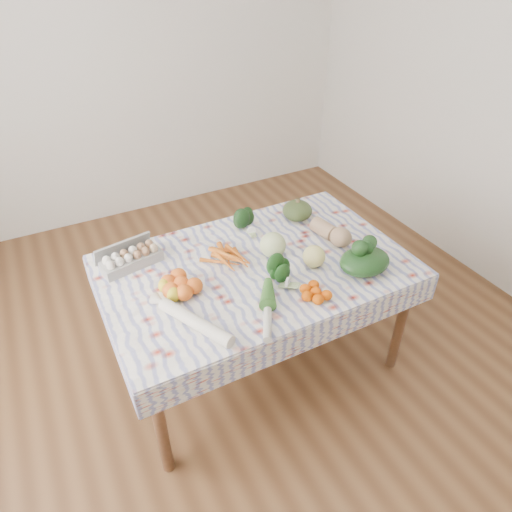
% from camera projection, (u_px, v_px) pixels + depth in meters
% --- Properties ---
extents(ground, '(4.50, 4.50, 0.00)m').
position_uv_depth(ground, '(256.00, 358.00, 2.95)').
color(ground, brown).
rests_on(ground, ground).
extents(wall_back, '(4.00, 0.04, 2.80)m').
position_uv_depth(wall_back, '(129.00, 57.00, 3.75)').
color(wall_back, silver).
rests_on(wall_back, ground).
extents(dining_table, '(1.60, 1.00, 0.75)m').
position_uv_depth(dining_table, '(256.00, 276.00, 2.56)').
color(dining_table, brown).
rests_on(dining_table, ground).
extents(tablecloth, '(1.66, 1.06, 0.01)m').
position_uv_depth(tablecloth, '(256.00, 265.00, 2.51)').
color(tablecloth, white).
rests_on(tablecloth, dining_table).
extents(egg_carton, '(0.35, 0.19, 0.09)m').
position_uv_depth(egg_carton, '(132.00, 259.00, 2.47)').
color(egg_carton, '#999995').
rests_on(egg_carton, tablecloth).
extents(carrot_bunch, '(0.30, 0.28, 0.05)m').
position_uv_depth(carrot_bunch, '(228.00, 256.00, 2.53)').
color(carrot_bunch, orange).
rests_on(carrot_bunch, tablecloth).
extents(kale_bunch, '(0.16, 0.15, 0.12)m').
position_uv_depth(kale_bunch, '(250.00, 223.00, 2.74)').
color(kale_bunch, '#173815').
rests_on(kale_bunch, tablecloth).
extents(kabocha_squash, '(0.24, 0.24, 0.12)m').
position_uv_depth(kabocha_squash, '(297.00, 210.00, 2.86)').
color(kabocha_squash, '#374921').
rests_on(kabocha_squash, tablecloth).
extents(cabbage, '(0.19, 0.19, 0.15)m').
position_uv_depth(cabbage, '(273.00, 245.00, 2.53)').
color(cabbage, '#C5D990').
rests_on(cabbage, tablecloth).
extents(butternut_squash, '(0.17, 0.29, 0.12)m').
position_uv_depth(butternut_squash, '(332.00, 231.00, 2.67)').
color(butternut_squash, tan).
rests_on(butternut_squash, tablecloth).
extents(orange_cluster, '(0.35, 0.35, 0.09)m').
position_uv_depth(orange_cluster, '(181.00, 284.00, 2.30)').
color(orange_cluster, orange).
rests_on(orange_cluster, tablecloth).
extents(broccoli, '(0.19, 0.19, 0.10)m').
position_uv_depth(broccoli, '(280.00, 278.00, 2.33)').
color(broccoli, '#184415').
rests_on(broccoli, tablecloth).
extents(mandarin_cluster, '(0.21, 0.21, 0.06)m').
position_uv_depth(mandarin_cluster, '(316.00, 291.00, 2.28)').
color(mandarin_cluster, '#F05B05').
rests_on(mandarin_cluster, tablecloth).
extents(grapefruit, '(0.12, 0.12, 0.12)m').
position_uv_depth(grapefruit, '(314.00, 256.00, 2.46)').
color(grapefruit, '#E2DA79').
rests_on(grapefruit, tablecloth).
extents(spinach_bag, '(0.34, 0.31, 0.13)m').
position_uv_depth(spinach_bag, '(365.00, 261.00, 2.43)').
color(spinach_bag, '#153313').
rests_on(spinach_bag, tablecloth).
extents(daikon, '(0.25, 0.43, 0.06)m').
position_uv_depth(daikon, '(195.00, 322.00, 2.10)').
color(daikon, white).
rests_on(daikon, tablecloth).
extents(leek, '(0.22, 0.35, 0.04)m').
position_uv_depth(leek, '(268.00, 311.00, 2.18)').
color(leek, beige).
rests_on(leek, tablecloth).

